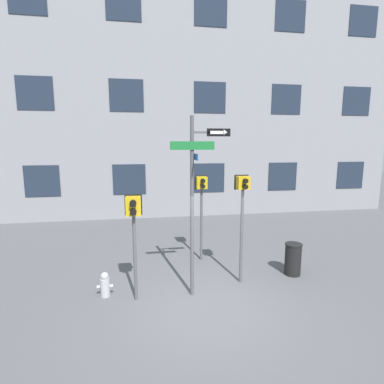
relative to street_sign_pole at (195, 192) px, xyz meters
The scene contains 8 objects.
ground_plane 2.68m from the street_sign_pole, 78.40° to the right, with size 60.00×60.00×0.00m, color #515154.
building_facade 8.93m from the street_sign_pole, 89.00° to the left, with size 24.00×0.64×11.88m.
street_sign_pole is the anchor object (origin of this frame).
pedestrian_signal_left 1.55m from the street_sign_pole, behind, with size 0.40×0.40×2.56m.
pedestrian_signal_right 1.46m from the street_sign_pole, 19.12° to the left, with size 0.38×0.40×2.92m.
pedestrian_signal_across 2.30m from the street_sign_pole, 74.78° to the left, with size 0.38×0.40×2.73m.
fire_hydrant 3.19m from the street_sign_pole, behind, with size 0.39×0.23×0.62m.
trash_bin 3.71m from the street_sign_pole, 12.69° to the left, with size 0.48×0.48×0.92m.
Camera 1 is at (-1.37, -6.17, 3.74)m, focal length 28.00 mm.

